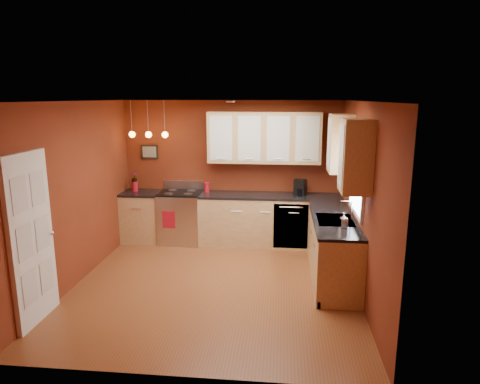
# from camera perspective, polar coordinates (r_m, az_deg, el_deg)

# --- Properties ---
(floor) EXTENTS (4.20, 4.20, 0.00)m
(floor) POSITION_cam_1_polar(r_m,az_deg,el_deg) (6.34, -3.34, -12.20)
(floor) COLOR brown
(floor) RESTS_ON ground
(ceiling) EXTENTS (4.00, 4.20, 0.02)m
(ceiling) POSITION_cam_1_polar(r_m,az_deg,el_deg) (5.76, -3.68, 11.99)
(ceiling) COLOR white
(ceiling) RESTS_ON wall_back
(wall_back) EXTENTS (4.00, 0.02, 2.60)m
(wall_back) POSITION_cam_1_polar(r_m,az_deg,el_deg) (7.96, -1.09, 2.75)
(wall_back) COLOR maroon
(wall_back) RESTS_ON floor
(wall_front) EXTENTS (4.00, 0.02, 2.60)m
(wall_front) POSITION_cam_1_polar(r_m,az_deg,el_deg) (3.94, -8.42, -7.66)
(wall_front) COLOR maroon
(wall_front) RESTS_ON floor
(wall_left) EXTENTS (0.02, 4.20, 2.60)m
(wall_left) POSITION_cam_1_polar(r_m,az_deg,el_deg) (6.54, -21.07, -0.25)
(wall_left) COLOR maroon
(wall_left) RESTS_ON floor
(wall_right) EXTENTS (0.02, 4.20, 2.60)m
(wall_right) POSITION_cam_1_polar(r_m,az_deg,el_deg) (5.94, 15.92, -1.11)
(wall_right) COLOR maroon
(wall_right) RESTS_ON floor
(base_cabinets_back_left) EXTENTS (0.70, 0.60, 0.90)m
(base_cabinets_back_left) POSITION_cam_1_polar(r_m,az_deg,el_deg) (8.22, -12.83, -3.32)
(base_cabinets_back_left) COLOR tan
(base_cabinets_back_left) RESTS_ON floor
(base_cabinets_back_right) EXTENTS (2.54, 0.60, 0.90)m
(base_cabinets_back_right) POSITION_cam_1_polar(r_m,az_deg,el_deg) (7.80, 4.02, -3.88)
(base_cabinets_back_right) COLOR tan
(base_cabinets_back_right) RESTS_ON floor
(base_cabinets_right) EXTENTS (0.60, 2.10, 0.90)m
(base_cabinets_right) POSITION_cam_1_polar(r_m,az_deg,el_deg) (6.56, 12.20, -7.36)
(base_cabinets_right) COLOR tan
(base_cabinets_right) RESTS_ON floor
(counter_back_left) EXTENTS (0.70, 0.62, 0.04)m
(counter_back_left) POSITION_cam_1_polar(r_m,az_deg,el_deg) (8.11, -12.99, -0.12)
(counter_back_left) COLOR black
(counter_back_left) RESTS_ON base_cabinets_back_left
(counter_back_right) EXTENTS (2.54, 0.62, 0.04)m
(counter_back_right) POSITION_cam_1_polar(r_m,az_deg,el_deg) (7.69, 4.07, -0.52)
(counter_back_right) COLOR black
(counter_back_right) RESTS_ON base_cabinets_back_right
(counter_right) EXTENTS (0.62, 2.10, 0.04)m
(counter_right) POSITION_cam_1_polar(r_m,az_deg,el_deg) (6.42, 12.39, -3.41)
(counter_right) COLOR black
(counter_right) RESTS_ON base_cabinets_right
(gas_range) EXTENTS (0.76, 0.64, 1.11)m
(gas_range) POSITION_cam_1_polar(r_m,az_deg,el_deg) (8.01, -7.88, -3.30)
(gas_range) COLOR silver
(gas_range) RESTS_ON floor
(dishwasher_front) EXTENTS (0.60, 0.02, 0.80)m
(dishwasher_front) POSITION_cam_1_polar(r_m,az_deg,el_deg) (7.53, 6.77, -4.56)
(dishwasher_front) COLOR silver
(dishwasher_front) RESTS_ON base_cabinets_back_right
(sink) EXTENTS (0.50, 0.70, 0.33)m
(sink) POSITION_cam_1_polar(r_m,az_deg,el_deg) (6.28, 12.56, -3.83)
(sink) COLOR gray
(sink) RESTS_ON counter_right
(window) EXTENTS (0.06, 1.02, 1.22)m
(window) POSITION_cam_1_polar(r_m,az_deg,el_deg) (6.15, 15.42, 3.07)
(window) COLOR white
(window) RESTS_ON wall_right
(door_left_wall) EXTENTS (0.12, 0.82, 2.05)m
(door_left_wall) POSITION_cam_1_polar(r_m,az_deg,el_deg) (5.59, -26.05, -5.71)
(door_left_wall) COLOR white
(door_left_wall) RESTS_ON floor
(upper_cabinets_back) EXTENTS (2.00, 0.35, 0.90)m
(upper_cabinets_back) POSITION_cam_1_polar(r_m,az_deg,el_deg) (7.65, 3.24, 7.25)
(upper_cabinets_back) COLOR tan
(upper_cabinets_back) RESTS_ON wall_back
(upper_cabinets_right) EXTENTS (0.35, 1.95, 0.90)m
(upper_cabinets_right) POSITION_cam_1_polar(r_m,az_deg,el_deg) (6.12, 14.14, 5.57)
(upper_cabinets_right) COLOR tan
(upper_cabinets_right) RESTS_ON wall_right
(wall_picture) EXTENTS (0.32, 0.03, 0.26)m
(wall_picture) POSITION_cam_1_polar(r_m,az_deg,el_deg) (8.21, -11.96, 5.26)
(wall_picture) COLOR black
(wall_picture) RESTS_ON wall_back
(pendant_lights) EXTENTS (0.71, 0.11, 0.66)m
(pendant_lights) POSITION_cam_1_polar(r_m,az_deg,el_deg) (7.83, -12.11, 7.55)
(pendant_lights) COLOR gray
(pendant_lights) RESTS_ON ceiling
(red_canister) EXTENTS (0.12, 0.12, 0.17)m
(red_canister) POSITION_cam_1_polar(r_m,az_deg,el_deg) (7.91, -4.46, 0.66)
(red_canister) COLOR #A31120
(red_canister) RESTS_ON counter_back_right
(red_vase) EXTENTS (0.11, 0.11, 0.18)m
(red_vase) POSITION_cam_1_polar(r_m,az_deg,el_deg) (8.19, -13.86, 0.74)
(red_vase) COLOR #A31120
(red_vase) RESTS_ON counter_back_left
(flowers) EXTENTS (0.12, 0.12, 0.19)m
(flowers) POSITION_cam_1_polar(r_m,az_deg,el_deg) (8.15, -13.92, 1.86)
(flowers) COLOR #A31120
(flowers) RESTS_ON red_vase
(coffee_maker) EXTENTS (0.24, 0.24, 0.28)m
(coffee_maker) POSITION_cam_1_polar(r_m,az_deg,el_deg) (7.68, 8.02, 0.54)
(coffee_maker) COLOR black
(coffee_maker) RESTS_ON counter_back_right
(soap_pump) EXTENTS (0.11, 0.11, 0.21)m
(soap_pump) POSITION_cam_1_polar(r_m,az_deg,el_deg) (5.88, 13.65, -3.71)
(soap_pump) COLOR white
(soap_pump) RESTS_ON counter_right
(dish_towel) EXTENTS (0.23, 0.02, 0.31)m
(dish_towel) POSITION_cam_1_polar(r_m,az_deg,el_deg) (7.73, -9.49, -3.65)
(dish_towel) COLOR #A31120
(dish_towel) RESTS_ON gas_range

